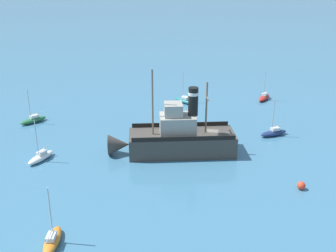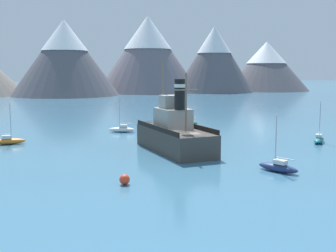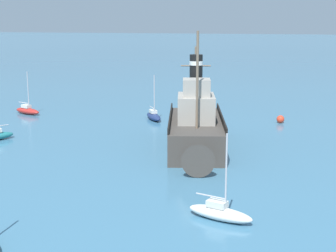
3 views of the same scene
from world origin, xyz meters
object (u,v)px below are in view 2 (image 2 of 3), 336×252
at_px(sailboat_green, 187,122).
at_px(sailboat_teal, 319,139).
at_px(sailboat_orange, 9,141).
at_px(mooring_buoy, 125,179).
at_px(sailboat_white, 122,129).
at_px(sailboat_navy, 278,167).
at_px(old_tugboat, 172,134).

height_order(sailboat_green, sailboat_teal, same).
bearing_deg(sailboat_orange, mooring_buoy, -60.72).
distance_m(sailboat_green, mooring_buoy, 36.22).
height_order(sailboat_white, sailboat_teal, same).
bearing_deg(sailboat_navy, sailboat_teal, 47.33).
distance_m(sailboat_white, mooring_buoy, 27.80).
distance_m(old_tugboat, sailboat_teal, 18.44).
distance_m(sailboat_teal, mooring_buoy, 28.65).
distance_m(sailboat_green, sailboat_navy, 32.19).
bearing_deg(sailboat_teal, sailboat_white, 148.57).
bearing_deg(old_tugboat, mooring_buoy, -117.11).
distance_m(sailboat_navy, sailboat_orange, 31.44).
bearing_deg(old_tugboat, sailboat_white, 105.39).
xyz_separation_m(sailboat_teal, mooring_buoy, (-25.01, -13.98, -0.02)).
bearing_deg(sailboat_white, sailboat_green, 28.31).
height_order(old_tugboat, sailboat_orange, old_tugboat).
relative_size(sailboat_green, sailboat_orange, 1.00).
xyz_separation_m(sailboat_green, sailboat_orange, (-25.09, -13.03, 0.00)).
xyz_separation_m(sailboat_orange, mooring_buoy, (11.52, -20.55, -0.02)).
height_order(sailboat_green, sailboat_orange, same).
xyz_separation_m(sailboat_white, sailboat_orange, (-14.13, -7.13, 0.00)).
relative_size(sailboat_navy, sailboat_teal, 1.00).
distance_m(sailboat_white, sailboat_green, 12.45).
height_order(sailboat_green, sailboat_navy, same).
relative_size(sailboat_white, sailboat_orange, 1.00).
relative_size(old_tugboat, sailboat_white, 3.02).
bearing_deg(sailboat_teal, sailboat_navy, -132.67).
relative_size(old_tugboat, sailboat_navy, 3.02).
xyz_separation_m(old_tugboat, mooring_buoy, (-6.65, -12.99, -1.43)).
relative_size(sailboat_white, sailboat_navy, 1.00).
bearing_deg(sailboat_green, old_tugboat, -108.57).
bearing_deg(sailboat_teal, old_tugboat, -176.90).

